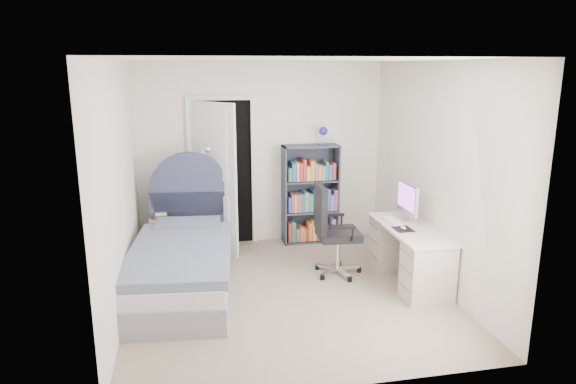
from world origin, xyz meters
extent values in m
cube|color=gray|center=(0.00, 0.00, -0.03)|extent=(3.40, 3.60, 0.05)
cube|color=white|center=(0.00, 0.00, 2.52)|extent=(3.40, 3.60, 0.05)
cube|color=white|center=(0.00, 1.82, 1.25)|extent=(3.40, 0.05, 2.50)
cube|color=white|center=(0.00, -1.82, 1.25)|extent=(3.40, 0.05, 2.50)
cube|color=white|center=(-1.72, 0.00, 1.25)|extent=(0.05, 3.60, 2.50)
cube|color=white|center=(1.72, 0.00, 1.25)|extent=(0.05, 3.60, 2.50)
cube|color=black|center=(-0.55, 1.80, 1.00)|extent=(0.80, 0.01, 2.00)
cube|color=white|center=(-0.98, 1.77, 1.00)|extent=(0.06, 0.06, 2.00)
cube|color=white|center=(-0.12, 1.77, 1.00)|extent=(0.06, 0.06, 2.00)
cube|color=white|center=(-0.55, 1.77, 2.03)|extent=(0.92, 0.06, 0.06)
cube|color=white|center=(-0.69, 1.47, 1.00)|extent=(0.56, 0.63, 2.00)
cube|color=gray|center=(-1.13, 0.26, 0.14)|extent=(1.26, 2.27, 0.28)
cube|color=silver|center=(-1.13, 0.26, 0.36)|extent=(1.23, 2.22, 0.17)
cube|color=slate|center=(-1.14, 0.15, 0.49)|extent=(1.26, 1.95, 0.11)
cube|color=slate|center=(-1.04, 1.03, 0.51)|extent=(0.81, 0.51, 0.13)
cube|color=#3C405C|center=(-1.01, 1.38, 0.43)|extent=(1.03, 0.17, 0.87)
cylinder|color=#3C405C|center=(-1.01, 1.38, 0.87)|extent=(1.03, 0.17, 1.03)
cylinder|color=#D6B984|center=(-1.51, 1.27, 0.26)|extent=(0.04, 0.04, 0.51)
cylinder|color=#D6B984|center=(-1.51, 1.63, 0.26)|extent=(0.04, 0.04, 0.51)
cylinder|color=#D6B984|center=(-1.16, 1.27, 0.26)|extent=(0.04, 0.04, 0.51)
cylinder|color=#D6B984|center=(-1.16, 1.63, 0.26)|extent=(0.04, 0.04, 0.51)
cube|color=#D6B984|center=(-1.33, 1.45, 0.50)|extent=(0.41, 0.41, 0.03)
cube|color=#D6B984|center=(-1.33, 1.45, 0.18)|extent=(0.37, 0.37, 0.02)
cube|color=#B24C33|center=(-1.38, 1.45, 0.53)|extent=(0.16, 0.23, 0.03)
cube|color=#3F598C|center=(-1.38, 1.45, 0.56)|extent=(0.15, 0.22, 0.03)
cube|color=#D8CC7F|center=(-1.38, 1.45, 0.59)|extent=(0.14, 0.21, 0.03)
cylinder|color=silver|center=(-0.82, 1.35, 0.01)|extent=(0.21, 0.21, 0.02)
cylinder|color=silver|center=(-0.82, 1.35, 0.73)|extent=(0.02, 0.02, 1.44)
sphere|color=silver|center=(-0.75, 1.31, 1.42)|extent=(0.08, 0.08, 0.08)
cube|color=#3A4350|center=(0.28, 1.63, 0.69)|extent=(0.02, 0.33, 1.38)
cube|color=#3A4350|center=(1.04, 1.63, 0.69)|extent=(0.02, 0.33, 1.38)
cube|color=#3A4350|center=(0.66, 1.63, 1.37)|extent=(0.77, 0.33, 0.02)
cube|color=#3A4350|center=(0.66, 1.63, 0.01)|extent=(0.77, 0.33, 0.02)
cube|color=#3A4350|center=(0.66, 1.80, 0.69)|extent=(0.77, 0.01, 1.38)
cube|color=#3A4350|center=(0.66, 1.63, 0.44)|extent=(0.73, 0.31, 0.02)
cube|color=#3A4350|center=(0.66, 1.63, 0.88)|extent=(0.73, 0.31, 0.02)
cylinder|color=#28239B|center=(0.82, 1.63, 1.39)|extent=(0.13, 0.13, 0.02)
cylinder|color=silver|center=(0.82, 1.63, 1.48)|extent=(0.02, 0.02, 0.18)
sphere|color=#28239B|center=(0.82, 1.60, 1.58)|extent=(0.12, 0.12, 0.12)
cube|color=#B23333|center=(0.34, 1.61, 0.17)|extent=(0.04, 0.23, 0.28)
cube|color=#337F4C|center=(0.40, 1.61, 0.17)|extent=(0.05, 0.23, 0.28)
cube|color=#994C7F|center=(0.46, 1.61, 0.12)|extent=(0.06, 0.23, 0.18)
cube|color=orange|center=(0.52, 1.61, 0.13)|extent=(0.04, 0.23, 0.20)
cube|color=orange|center=(0.56, 1.61, 0.12)|extent=(0.03, 0.23, 0.18)
cube|color=#B23333|center=(0.59, 1.61, 0.12)|extent=(0.03, 0.23, 0.18)
cube|color=orange|center=(0.64, 1.61, 0.16)|extent=(0.05, 0.23, 0.26)
cube|color=#D8BF4C|center=(0.70, 1.61, 0.17)|extent=(0.06, 0.23, 0.27)
cube|color=#B23333|center=(0.74, 1.61, 0.13)|extent=(0.03, 0.23, 0.19)
cube|color=#B23333|center=(0.79, 1.61, 0.12)|extent=(0.04, 0.23, 0.18)
cube|color=#B23333|center=(0.83, 1.61, 0.18)|extent=(0.03, 0.23, 0.31)
cube|color=#7F72B2|center=(0.87, 1.61, 0.13)|extent=(0.05, 0.23, 0.19)
cube|color=#7F72B2|center=(0.92, 1.61, 0.12)|extent=(0.04, 0.23, 0.18)
cube|color=#7F72B2|center=(0.98, 1.61, 0.18)|extent=(0.06, 0.23, 0.30)
cube|color=#335999|center=(0.34, 1.61, 0.57)|extent=(0.04, 0.23, 0.21)
cube|color=#994C7F|center=(0.38, 1.61, 0.59)|extent=(0.03, 0.23, 0.25)
cube|color=orange|center=(0.43, 1.61, 0.59)|extent=(0.05, 0.23, 0.25)
cube|color=#994C7F|center=(0.48, 1.61, 0.59)|extent=(0.05, 0.23, 0.25)
cube|color=#337F4C|center=(0.53, 1.61, 0.59)|extent=(0.04, 0.23, 0.25)
cube|color=#7F72B2|center=(0.58, 1.61, 0.60)|extent=(0.05, 0.23, 0.28)
cube|color=#337F4C|center=(0.64, 1.61, 0.59)|extent=(0.06, 0.23, 0.25)
cube|color=#335999|center=(0.71, 1.61, 0.61)|extent=(0.06, 0.23, 0.29)
cube|color=#3F3F3F|center=(0.78, 1.61, 0.61)|extent=(0.06, 0.23, 0.30)
cube|color=#B23333|center=(0.84, 1.61, 0.55)|extent=(0.06, 0.23, 0.18)
cube|color=#335999|center=(0.90, 1.61, 0.62)|extent=(0.04, 0.23, 0.31)
cube|color=#7F72B2|center=(0.95, 1.61, 0.57)|extent=(0.04, 0.23, 0.22)
cube|color=#994C7F|center=(1.01, 1.61, 0.61)|extent=(0.06, 0.23, 0.29)
cube|color=#337F4C|center=(0.35, 1.61, 1.00)|extent=(0.05, 0.23, 0.19)
cube|color=#335999|center=(0.40, 1.61, 1.03)|extent=(0.06, 0.23, 0.26)
cube|color=#D8BF4C|center=(0.45, 1.61, 1.03)|extent=(0.03, 0.23, 0.26)
cube|color=#B23333|center=(0.50, 1.61, 1.03)|extent=(0.05, 0.23, 0.25)
cube|color=#B23333|center=(0.55, 1.61, 1.05)|extent=(0.05, 0.23, 0.30)
cube|color=#D8BF4C|center=(0.60, 1.61, 1.00)|extent=(0.05, 0.23, 0.20)
cube|color=orange|center=(0.66, 1.61, 1.04)|extent=(0.06, 0.23, 0.27)
cube|color=#7F72B2|center=(0.72, 1.61, 1.02)|extent=(0.03, 0.23, 0.23)
cube|color=orange|center=(0.76, 1.61, 1.01)|extent=(0.05, 0.23, 0.21)
cube|color=#7F72B2|center=(0.82, 1.61, 1.00)|extent=(0.05, 0.23, 0.20)
cube|color=#337F4C|center=(0.87, 1.61, 1.03)|extent=(0.04, 0.23, 0.26)
cube|color=#335999|center=(0.91, 1.61, 1.01)|extent=(0.05, 0.23, 0.22)
cube|color=#B23333|center=(0.97, 1.61, 1.02)|extent=(0.05, 0.23, 0.23)
cube|color=beige|center=(1.43, 0.00, 0.64)|extent=(0.54, 1.35, 0.03)
cube|color=beige|center=(1.43, -0.48, 0.31)|extent=(0.50, 0.36, 0.63)
cube|color=beige|center=(1.43, 0.48, 0.31)|extent=(0.50, 0.36, 0.63)
cube|color=silver|center=(1.52, 0.27, 0.67)|extent=(0.14, 0.14, 0.01)
cube|color=silver|center=(1.55, 0.27, 0.77)|extent=(0.03, 0.05, 0.20)
cube|color=silver|center=(1.50, 0.27, 0.93)|extent=(0.04, 0.51, 0.36)
cube|color=#C85EE5|center=(1.48, 0.27, 0.95)|extent=(0.00, 0.45, 0.29)
cube|color=white|center=(1.32, 0.27, 0.67)|extent=(0.12, 0.36, 0.02)
cube|color=black|center=(1.32, -0.05, 0.66)|extent=(0.20, 0.23, 0.00)
ellipsoid|color=white|center=(1.32, -0.05, 0.68)|extent=(0.05, 0.09, 0.03)
cube|color=silver|center=(0.84, 0.38, 0.06)|extent=(0.28, 0.06, 0.03)
cylinder|color=black|center=(0.97, 0.38, 0.03)|extent=(0.06, 0.06, 0.06)
cube|color=silver|center=(0.75, 0.52, 0.06)|extent=(0.14, 0.28, 0.03)
cylinder|color=black|center=(0.80, 0.64, 0.03)|extent=(0.06, 0.06, 0.06)
cube|color=silver|center=(0.60, 0.48, 0.06)|extent=(0.24, 0.21, 0.03)
cylinder|color=black|center=(0.49, 0.56, 0.03)|extent=(0.06, 0.06, 0.06)
cube|color=silver|center=(0.59, 0.32, 0.06)|extent=(0.26, 0.19, 0.03)
cylinder|color=black|center=(0.47, 0.24, 0.03)|extent=(0.06, 0.06, 0.06)
cube|color=silver|center=(0.74, 0.26, 0.06)|extent=(0.11, 0.28, 0.03)
cylinder|color=black|center=(0.77, 0.13, 0.03)|extent=(0.06, 0.06, 0.06)
cylinder|color=silver|center=(0.70, 0.39, 0.27)|extent=(0.05, 0.05, 0.42)
cube|color=black|center=(0.70, 0.39, 0.50)|extent=(0.51, 0.51, 0.09)
cube|color=black|center=(0.48, 0.40, 0.82)|extent=(0.09, 0.44, 0.55)
cube|color=black|center=(0.67, 0.13, 0.66)|extent=(0.30, 0.06, 0.03)
cube|color=black|center=(0.70, 0.65, 0.66)|extent=(0.30, 0.06, 0.03)
camera|label=1|loc=(-1.02, -5.17, 2.43)|focal=32.00mm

